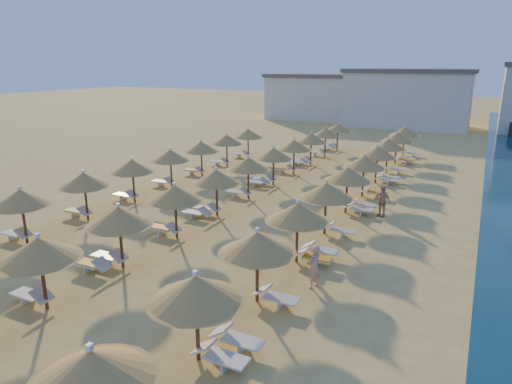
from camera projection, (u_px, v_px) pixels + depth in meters
The scene contains 8 objects.
ground at pixel (234, 243), 20.84m from camera, with size 220.00×220.00×0.00m, color #DDBA61.
hotel_blocks at pixel (434, 98), 58.25m from camera, with size 46.16×11.39×8.10m.
parasol_row_east at pixel (338, 183), 22.95m from camera, with size 2.68×42.54×2.68m.
parasol_row_west at pixel (233, 171), 25.56m from camera, with size 2.68×42.54×2.68m.
parasol_row_inland at pixel (152, 161), 28.04m from camera, with size 2.68×28.05×2.68m.
loungers at pixel (252, 205), 25.29m from camera, with size 14.76×40.46×0.66m.
beachgoer_a at pixel (314, 267), 16.47m from camera, with size 0.60×0.39×1.64m, color tan.
beachgoer_c at pixel (382, 201), 24.25m from camera, with size 0.99×0.41×1.69m, color tan.
Camera 1 is at (9.66, -16.89, 7.89)m, focal length 32.00 mm.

